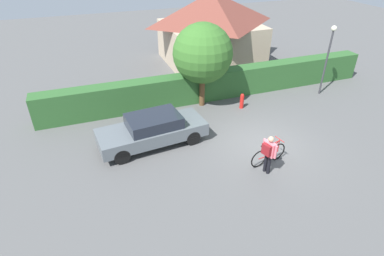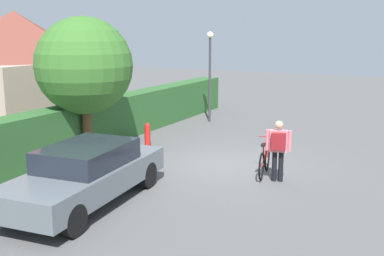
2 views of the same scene
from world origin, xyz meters
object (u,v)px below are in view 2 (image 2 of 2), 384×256
at_px(street_lamp, 210,63).
at_px(parked_car_near, 86,173).
at_px(person_rider, 278,145).
at_px(tree_kerbside, 84,66).
at_px(fire_hydrant, 147,135).
at_px(bicycle, 264,160).

bearing_deg(street_lamp, parked_car_near, -170.40).
height_order(parked_car_near, person_rider, person_rider).
relative_size(parked_car_near, person_rider, 2.92).
xyz_separation_m(tree_kerbside, fire_hydrant, (1.81, -1.04, -2.38)).
height_order(parked_car_near, bicycle, parked_car_near).
xyz_separation_m(bicycle, fire_hydrant, (1.22, 4.51, 0.01)).
bearing_deg(bicycle, parked_car_near, 143.78).
height_order(bicycle, fire_hydrant, bicycle).
distance_m(bicycle, tree_kerbside, 6.08).
distance_m(person_rider, street_lamp, 8.43).
bearing_deg(fire_hydrant, parked_car_near, -162.02).
relative_size(street_lamp, fire_hydrant, 4.69).
xyz_separation_m(person_rider, street_lamp, (6.58, 5.04, 1.53)).
relative_size(street_lamp, tree_kerbside, 0.89).
bearing_deg(parked_car_near, fire_hydrant, 17.98).
bearing_deg(tree_kerbside, fire_hydrant, -30.01).
bearing_deg(fire_hydrant, street_lamp, 0.57).
height_order(street_lamp, tree_kerbside, tree_kerbside).
relative_size(person_rider, tree_kerbside, 0.37).
bearing_deg(person_rider, bicycle, 52.16).
xyz_separation_m(parked_car_near, person_rider, (3.53, -3.33, 0.24)).
bearing_deg(tree_kerbside, parked_car_near, -140.72).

